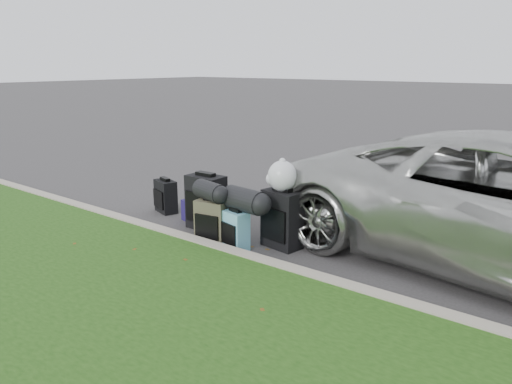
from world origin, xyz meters
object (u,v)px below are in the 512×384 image
Objects in this scene: tote_green at (209,197)px; tote_navy at (192,211)px; suitcase_large_black_right at (282,219)px; suitcase_large_black_left at (206,202)px; suitcase_olive at (213,222)px; suitcase_teal at (235,230)px; suitcase_small_black at (166,196)px.

tote_green is 0.78m from tote_navy.
suitcase_large_black_right is at bearing 15.27° from tote_navy.
tote_navy is at bearing -90.96° from tote_green.
suitcase_large_black_left is at bearing 1.00° from tote_navy.
suitcase_large_black_right is at bearing -45.13° from tote_green.
suitcase_olive is 1.75m from tote_green.
suitcase_large_black_right is at bearing 18.48° from suitcase_olive.
suitcase_large_black_left is at bearing 168.65° from suitcase_teal.
suitcase_small_black reaches higher than suitcase_teal.
suitcase_small_black is 1.14m from suitcase_large_black_left.
tote_navy is (0.68, -0.07, -0.10)m from suitcase_small_black.
suitcase_large_black_right reaches higher than suitcase_olive.
suitcase_large_black_right reaches higher than suitcase_small_black.
suitcase_large_black_right is at bearing 1.77° from suitcase_large_black_left.
suitcase_olive is at bearing -69.48° from tote_green.
suitcase_small_black is 2.45m from suitcase_large_black_right.
suitcase_large_black_left is 2.25× the size of tote_green.
suitcase_small_black is 1.03× the size of suitcase_teal.
suitcase_large_black_left is 0.64m from suitcase_olive.
suitcase_large_black_left is at bearing -73.07° from tote_green.
suitcase_small_black is at bearing -174.93° from suitcase_large_black_right.
suitcase_small_black is 2.09m from suitcase_teal.
tote_green is (-0.74, 0.84, -0.22)m from suitcase_large_black_left.
suitcase_small_black is at bearing -168.28° from tote_navy.
suitcase_teal is (2.00, -0.58, -0.01)m from suitcase_small_black.
suitcase_olive is 0.78× the size of suitcase_large_black_right.
tote_green is at bearing 77.82° from suitcase_small_black.
suitcase_teal is 1.42m from tote_navy.
suitcase_large_black_right is 2.37× the size of tote_navy.
tote_navy is at bearing -173.94° from suitcase_large_black_right.
suitcase_large_black_right is at bearing 14.47° from suitcase_small_black.
suitcase_large_black_left is at bearing -169.19° from suitcase_large_black_right.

